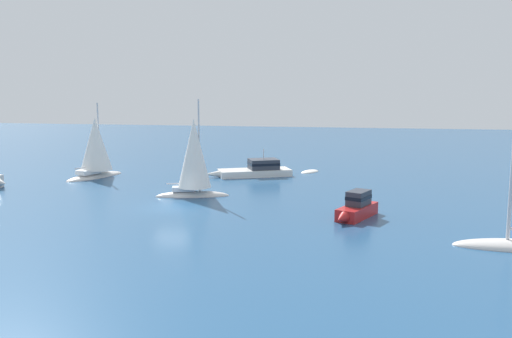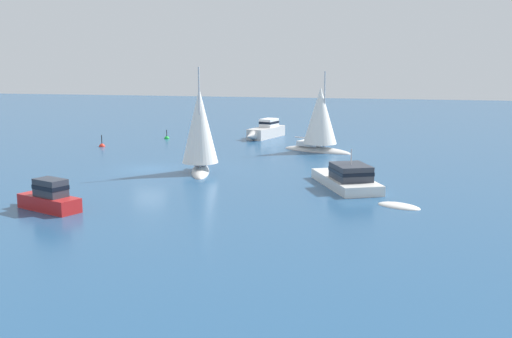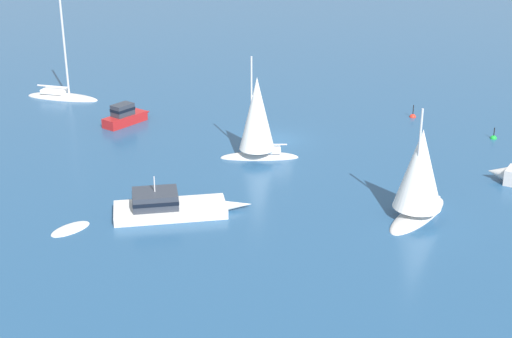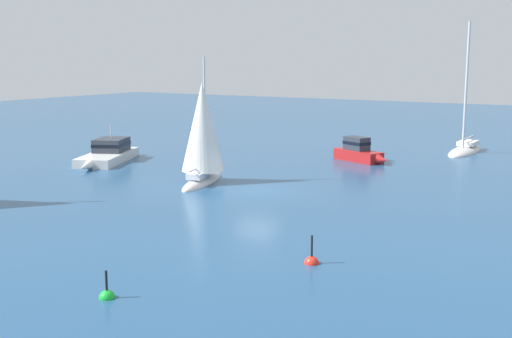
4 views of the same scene
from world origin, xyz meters
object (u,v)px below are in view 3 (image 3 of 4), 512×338
(sailboat, at_px, (62,96))
(powerboat, at_px, (126,116))
(sailboat_1, at_px, (257,121))
(cabin_cruiser, at_px, (167,206))
(channel_buoy, at_px, (413,117))
(mooring_buoy, at_px, (493,138))
(sailboat_2, at_px, (420,178))
(tender, at_px, (70,229))

(sailboat, xyz_separation_m, powerboat, (5.66, 9.01, 0.51))
(sailboat_1, height_order, cabin_cruiser, sailboat_1)
(channel_buoy, xyz_separation_m, mooring_buoy, (4.12, 6.61, -0.00))
(powerboat, relative_size, channel_buoy, 3.56)
(sailboat_2, height_order, mooring_buoy, sailboat_2)
(sailboat, xyz_separation_m, tender, (25.21, 13.74, -0.20))
(sailboat, xyz_separation_m, sailboat_2, (18.41, 33.93, 2.41))
(powerboat, distance_m, tender, 20.13)
(tender, relative_size, cabin_cruiser, 0.34)
(sailboat_2, height_order, channel_buoy, sailboat_2)
(sailboat, xyz_separation_m, channel_buoy, (-2.04, 32.76, -0.18))
(sailboat, height_order, sailboat_1, sailboat)
(sailboat, xyz_separation_m, sailboat_1, (10.87, 21.85, 2.74))
(sailboat_2, bearing_deg, tender, -48.54)
(powerboat, xyz_separation_m, channel_buoy, (-7.69, 23.75, -0.69))
(channel_buoy, bearing_deg, sailboat_1, -40.19)
(sailboat_1, xyz_separation_m, mooring_buoy, (-8.78, 17.52, -2.93))
(channel_buoy, bearing_deg, tender, -34.91)
(cabin_cruiser, height_order, mooring_buoy, cabin_cruiser)
(cabin_cruiser, xyz_separation_m, mooring_buoy, (-19.78, 20.63, -0.61))
(powerboat, relative_size, sailboat_2, 0.65)
(powerboat, distance_m, cabin_cruiser, 18.91)
(sailboat_1, distance_m, channel_buoy, 17.15)
(mooring_buoy, bearing_deg, sailboat_2, -18.42)
(channel_buoy, height_order, mooring_buoy, channel_buoy)
(sailboat, bearing_deg, mooring_buoy, -1.83)
(cabin_cruiser, bearing_deg, mooring_buoy, 20.15)
(sailboat_1, relative_size, powerboat, 1.66)
(sailboat, bearing_deg, cabin_cruiser, -48.20)
(tender, xyz_separation_m, sailboat_2, (-6.79, 20.19, 2.60))
(sailboat_2, bearing_deg, powerboat, -94.24)
(mooring_buoy, bearing_deg, sailboat_1, -63.37)
(sailboat, bearing_deg, tender, -60.20)
(tender, bearing_deg, cabin_cruiser, -28.63)
(mooring_buoy, bearing_deg, cabin_cruiser, -46.20)
(powerboat, height_order, channel_buoy, powerboat)
(tender, bearing_deg, channel_buoy, -7.26)
(tender, height_order, sailboat_2, sailboat_2)
(cabin_cruiser, bearing_deg, sailboat_1, 50.56)
(channel_buoy, bearing_deg, cabin_cruiser, -30.38)
(sailboat_1, height_order, sailboat_2, sailboat_1)
(cabin_cruiser, distance_m, mooring_buoy, 28.59)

